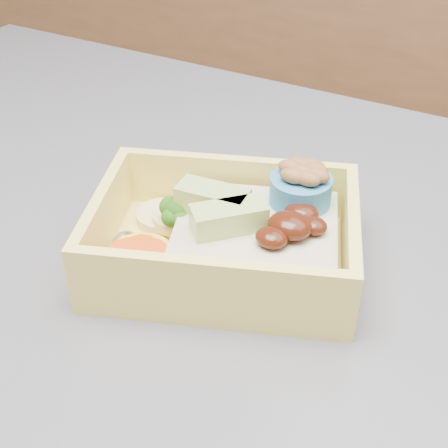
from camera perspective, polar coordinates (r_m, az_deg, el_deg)
The scene contains 1 object.
bento_box at distance 0.47m, azimuth 0.84°, elevation -1.13°, with size 0.23×0.20×0.07m.
Camera 1 is at (0.11, -0.34, 1.23)m, focal length 50.00 mm.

